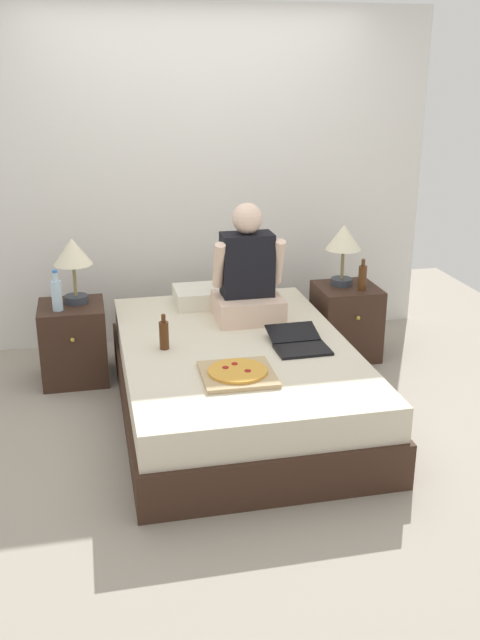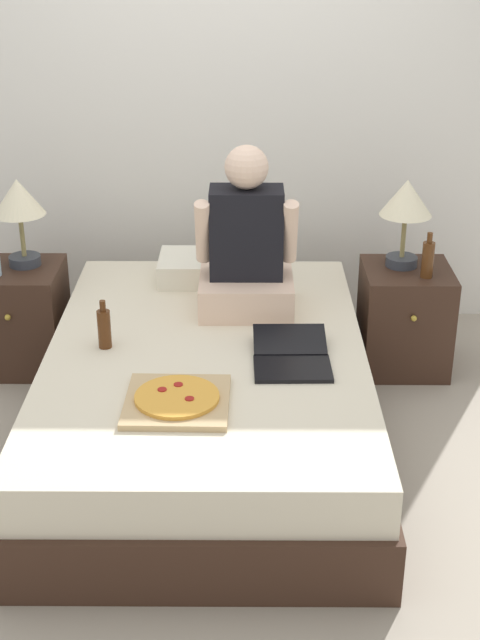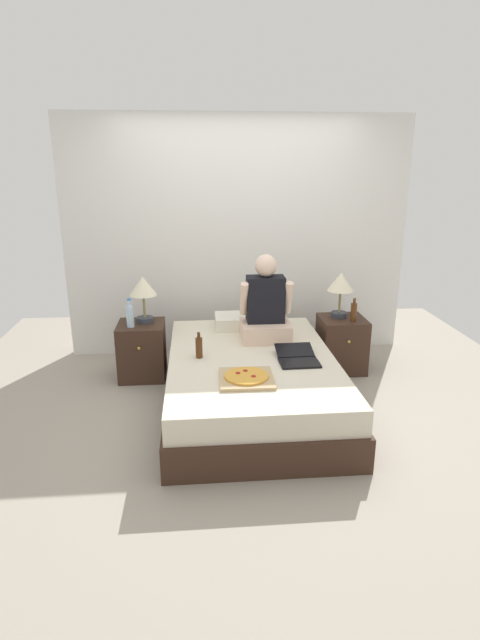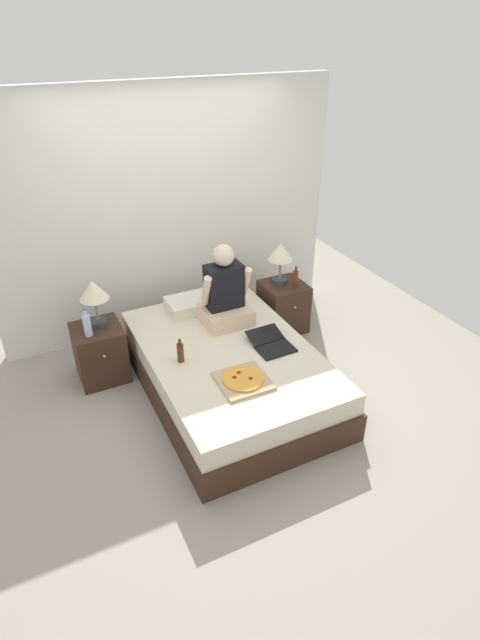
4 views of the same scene
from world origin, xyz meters
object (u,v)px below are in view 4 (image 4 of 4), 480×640
Objects in this scene: lamp_on_right_nightstand at (281,255)px; bed at (229,370)px; beer_bottle at (295,279)px; nightstand_left at (100,353)px; person_seated at (225,295)px; beer_bottle_on_bed at (180,352)px; lamp_on_left_nightstand at (94,293)px; water_bottle at (87,324)px; laptop at (272,344)px; nightstand_right at (283,306)px; pizza_box at (243,380)px.

bed is at bearing -141.23° from lamp_on_right_nightstand.
nightstand_left is at bearing 177.21° from beer_bottle.
beer_bottle_on_bed is (-0.61, -0.43, -0.20)m from person_seated.
lamp_on_left_nightstand is at bearing 140.94° from bed.
beer_bottle is at bearing -0.27° from water_bottle.
lamp_on_left_nightstand reaches higher than laptop.
beer_bottle is at bearing 30.38° from bed.
person_seated is at bearing 35.16° from beer_bottle_on_bed.
lamp_on_left_nightstand is at bearing 49.40° from water_bottle.
nightstand_right is at bearing 26.41° from beer_bottle_on_bed.
bed is at bearing -149.62° from beer_bottle.
beer_bottle_on_bed is (-1.40, -0.76, -0.32)m from lamp_on_right_nightstand.
bed is 3.96× the size of nightstand_right.
laptop is (-0.63, -0.86, 0.21)m from nightstand_right.
bed is at bearing -1.50° from beer_bottle_on_bed.
water_bottle is 0.66× the size of laptop.
water_bottle is at bearing 171.37° from person_seated.
beer_bottle_on_bed is at bearing -144.84° from person_seated.
nightstand_left reaches higher than bed.
beer_bottle_on_bed is at bearing -56.04° from lamp_on_left_nightstand.
person_seated reaches higher than nightstand_right.
nightstand_right is at bearing 36.07° from bed.
laptop is at bearing -123.34° from lamp_on_right_nightstand.
beer_bottle is at bearing -54.99° from nightstand_right.
nightstand_right is at bearing 0.00° from nightstand_left.
nightstand_left reaches higher than laptop.
nightstand_left is 1.29m from person_seated.
person_seated is at bearing 73.87° from pizza_box.
lamp_on_right_nightstand is at bearing 22.66° from person_seated.
person_seated is 0.67m from laptop.
lamp_on_right_nightstand reaches higher than nightstand_right.
bed is at bearing -36.07° from nightstand_left.
nightstand_left and nightstand_right have the same top height.
lamp_on_right_nightstand is (1.91, 0.00, 0.00)m from lamp_on_left_nightstand.
nightstand_left is 2.04m from lamp_on_right_nightstand.
nightstand_left is 0.70× the size of person_seated.
person_seated is at bearing 108.21° from laptop.
person_seated is at bearing -8.63° from water_bottle.
laptop is 1.91× the size of beer_bottle_on_bed.
bed is 2.76× the size of person_seated.
water_bottle reaches higher than nightstand_right.
nightstand_left is 0.94m from beer_bottle_on_bed.
lamp_on_left_nightstand is 1.65m from laptop.
lamp_on_right_nightstand reaches higher than water_bottle.
person_seated reaches higher than beer_bottle_on_bed.
nightstand_right is (1.94, -0.05, -0.60)m from lamp_on_left_nightstand.
lamp_on_right_nightstand reaches higher than bed.
beer_bottle is (2.01, -0.15, -0.23)m from lamp_on_left_nightstand.
person_seated reaches higher than lamp_on_left_nightstand.
nightstand_left is 2.09m from beer_bottle.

